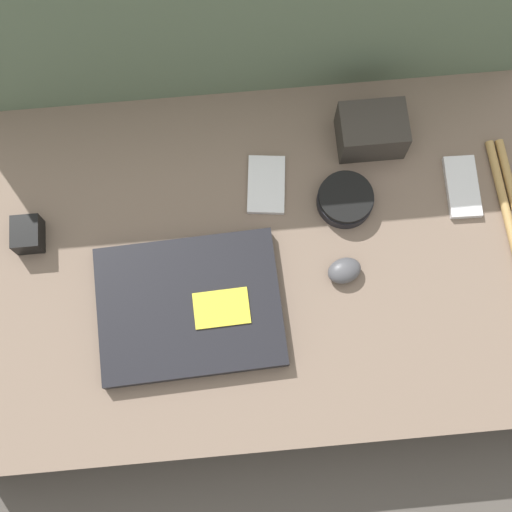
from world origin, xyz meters
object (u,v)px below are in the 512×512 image
(laptop, at_px, (190,307))
(phone_silver, at_px, (462,187))
(speaker_puck, at_px, (345,199))
(camera_pouch, at_px, (372,131))
(computer_mouse, at_px, (344,271))
(phone_black, at_px, (266,185))
(charger_brick, at_px, (28,235))

(laptop, distance_m, phone_silver, 0.51)
(laptop, distance_m, speaker_puck, 0.32)
(camera_pouch, bearing_deg, computer_mouse, -107.26)
(laptop, bearing_deg, phone_silver, 17.34)
(phone_black, height_order, charger_brick, charger_brick)
(phone_black, distance_m, charger_brick, 0.41)
(laptop, bearing_deg, computer_mouse, 6.22)
(phone_silver, height_order, camera_pouch, camera_pouch)
(laptop, bearing_deg, speaker_puck, 28.25)
(charger_brick, bearing_deg, phone_black, 8.32)
(laptop, distance_m, camera_pouch, 0.43)
(computer_mouse, relative_size, camera_pouch, 0.58)
(phone_silver, bearing_deg, camera_pouch, 146.34)
(phone_silver, relative_size, phone_black, 1.01)
(speaker_puck, bearing_deg, charger_brick, -178.21)
(speaker_puck, height_order, phone_black, speaker_puck)
(computer_mouse, distance_m, speaker_puck, 0.13)
(computer_mouse, xyz_separation_m, phone_black, (-0.11, 0.17, -0.01))
(charger_brick, bearing_deg, speaker_puck, 1.79)
(laptop, relative_size, phone_silver, 2.72)
(speaker_puck, distance_m, camera_pouch, 0.13)
(laptop, xyz_separation_m, phone_silver, (0.48, 0.17, -0.01))
(speaker_puck, xyz_separation_m, phone_silver, (0.21, 0.01, -0.01))
(computer_mouse, bearing_deg, camera_pouch, 57.38)
(phone_silver, height_order, phone_black, phone_silver)
(speaker_puck, relative_size, charger_brick, 1.71)
(computer_mouse, height_order, phone_black, computer_mouse)
(phone_silver, distance_m, phone_black, 0.34)
(computer_mouse, bearing_deg, phone_black, 109.16)
(laptop, xyz_separation_m, computer_mouse, (0.26, 0.04, 0.00))
(phone_black, xyz_separation_m, charger_brick, (-0.41, -0.06, 0.02))
(speaker_puck, bearing_deg, computer_mouse, -97.71)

